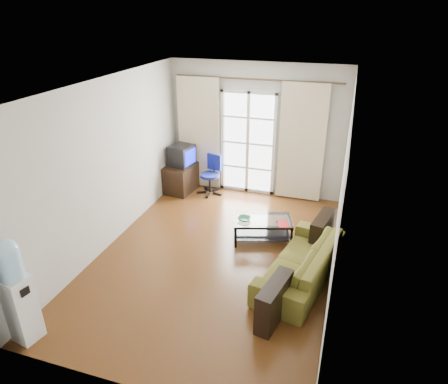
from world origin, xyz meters
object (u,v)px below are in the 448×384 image
object	(u,v)px
sofa	(301,261)
crt_tv	(181,155)
water_cooler	(17,290)
tv_stand	(182,178)
task_chair	(211,182)
coffee_table	(262,227)

from	to	relation	value
sofa	crt_tv	world-z (taller)	crt_tv
water_cooler	crt_tv	bearing A→B (deg)	99.60
tv_stand	task_chair	bearing A→B (deg)	11.74
sofa	tv_stand	bearing A→B (deg)	-116.69
task_chair	tv_stand	bearing A→B (deg)	-161.20
tv_stand	water_cooler	size ratio (longest dim) A/B	0.58
coffee_table	sofa	bearing A→B (deg)	-48.41
task_chair	water_cooler	xyz separation A→B (m)	(-0.74, -4.56, 0.48)
task_chair	water_cooler	world-z (taller)	water_cooler
tv_stand	task_chair	distance (m)	0.65
coffee_table	task_chair	size ratio (longest dim) A/B	1.33
sofa	water_cooler	world-z (taller)	water_cooler
coffee_table	tv_stand	distance (m)	2.57
task_chair	water_cooler	bearing A→B (deg)	-86.14
coffee_table	task_chair	distance (m)	2.12
crt_tv	task_chair	xyz separation A→B (m)	(0.64, 0.05, -0.56)
tv_stand	task_chair	size ratio (longest dim) A/B	0.97
tv_stand	crt_tv	distance (m)	0.51
sofa	tv_stand	distance (m)	3.70
sofa	water_cooler	distance (m)	3.71
sofa	task_chair	bearing A→B (deg)	-124.64
coffee_table	water_cooler	size ratio (longest dim) A/B	0.80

